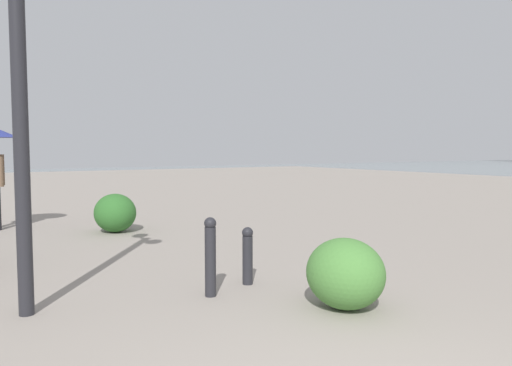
{
  "coord_description": "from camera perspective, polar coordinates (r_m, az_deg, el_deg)",
  "views": [
    {
      "loc": [
        -1.24,
        1.72,
        1.57
      ],
      "look_at": [
        8.93,
        -4.64,
        0.74
      ],
      "focal_mm": 33.96,
      "sensor_mm": 36.0,
      "label": 1
    }
  ],
  "objects": [
    {
      "name": "shrub_round",
      "position": [
        4.94,
        10.47,
        -10.42
      ],
      "size": [
        0.82,
        0.74,
        0.7
      ],
      "color": "#477F38",
      "rests_on": "ground"
    },
    {
      "name": "shrub_low",
      "position": [
        9.62,
        -16.26,
        -3.4
      ],
      "size": [
        0.86,
        0.78,
        0.74
      ],
      "color": "#2D6628",
      "rests_on": "ground"
    },
    {
      "name": "bollard_near",
      "position": [
        5.25,
        -5.4,
        -8.47
      ],
      "size": [
        0.13,
        0.13,
        0.85
      ],
      "color": "#232328",
      "rests_on": "ground"
    },
    {
      "name": "lamppost",
      "position": [
        5.11,
        -26.25,
        14.53
      ],
      "size": [
        0.98,
        0.28,
        3.79
      ],
      "color": "#232328",
      "rests_on": "ground"
    },
    {
      "name": "bollard_mid",
      "position": [
        5.7,
        -1.0,
        -8.4
      ],
      "size": [
        0.13,
        0.13,
        0.67
      ],
      "color": "#232328",
      "rests_on": "ground"
    }
  ]
}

